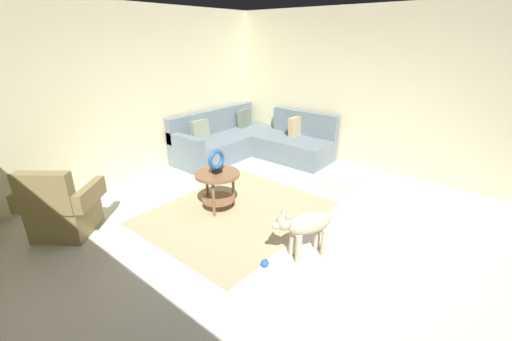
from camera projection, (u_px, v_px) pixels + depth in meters
The scene contains 11 objects.
ground_plane at pixel (271, 239), 3.97m from camera, with size 6.00×6.00×0.10m, color silver.
wall_back at pixel (123, 96), 5.18m from camera, with size 6.00×0.12×2.70m, color beige.
wall_right at pixel (378, 92), 5.54m from camera, with size 0.12×6.00×2.70m, color beige.
area_rug at pixel (236, 212), 4.47m from camera, with size 2.30×1.90×0.01m, color tan.
sectional_couch at pixel (251, 142), 6.45m from camera, with size 2.20×2.25×0.88m.
armchair at pixel (62, 210), 3.88m from camera, with size 0.97×1.00×0.88m.
side_table at pixel (218, 181), 4.42m from camera, with size 0.60×0.60×0.54m.
torus_sculpture at pixel (217, 161), 4.31m from camera, with size 0.28×0.08×0.33m.
dog_bed_mat at pixel (340, 179), 5.39m from camera, with size 0.80×0.60×0.09m, color beige.
dog at pixel (306, 226), 3.46m from camera, with size 0.77×0.46×0.63m.
dog_toy_ball at pixel (265, 263), 3.41m from camera, with size 0.09×0.09×0.09m, color blue.
Camera 1 is at (-2.70, -2.01, 2.22)m, focal length 23.15 mm.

